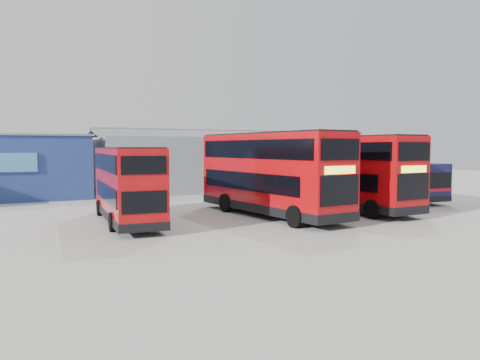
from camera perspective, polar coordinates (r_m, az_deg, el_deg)
ground_plane at (r=27.73m, az=3.93°, el=-4.50°), size 120.00×120.00×0.00m
office_block at (r=41.76m, az=-26.44°, el=1.50°), size 12.30×8.32×5.12m
maintenance_shed at (r=48.87m, az=0.34°, el=2.25°), size 30.50×12.00×5.89m
double_decker_left at (r=25.97m, az=-13.63°, el=-0.64°), size 2.93×9.83×4.10m
double_decker_centre at (r=27.80m, az=3.69°, el=0.64°), size 4.03×11.93×4.96m
double_decker_right at (r=31.32m, az=12.49°, el=0.79°), size 3.41×11.51×4.81m
single_decker_blue at (r=38.89m, az=17.36°, el=-0.06°), size 3.26×11.04×2.95m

